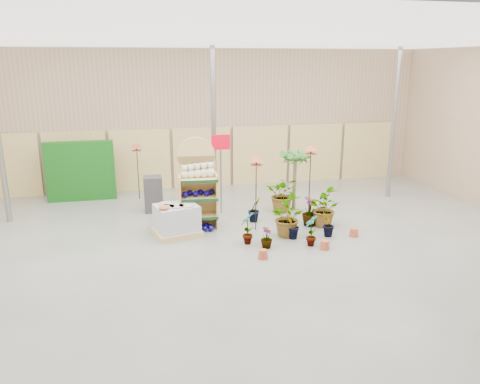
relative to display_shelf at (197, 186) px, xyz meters
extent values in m
cube|color=slate|center=(0.67, -2.11, -1.09)|extent=(15.00, 12.00, 0.10)
cube|color=white|center=(0.67, -2.11, 3.51)|extent=(15.00, 12.00, 0.10)
cube|color=#9D7F63|center=(0.67, 3.94, 1.21)|extent=(15.00, 0.10, 4.50)
cylinder|color=gray|center=(6.17, 1.39, 1.21)|extent=(0.14, 0.14, 4.50)
cylinder|color=gray|center=(0.67, 1.39, 1.21)|extent=(0.14, 0.14, 4.50)
cube|color=tan|center=(-5.33, 3.81, -0.04)|extent=(1.90, 0.06, 2.00)
cube|color=tan|center=(-3.33, 3.81, -0.04)|extent=(1.90, 0.06, 2.00)
cube|color=tan|center=(-1.33, 3.81, -0.04)|extent=(1.90, 0.06, 2.00)
cube|color=tan|center=(0.67, 3.81, -0.04)|extent=(1.90, 0.06, 2.00)
cube|color=tan|center=(2.67, 3.81, -0.04)|extent=(1.90, 0.06, 2.00)
cube|color=tan|center=(4.67, 3.81, -0.04)|extent=(1.90, 0.06, 2.00)
cube|color=tan|center=(6.67, 3.81, -0.04)|extent=(1.90, 0.06, 2.00)
cube|color=tan|center=(0.00, 0.11, -0.14)|extent=(0.96, 0.17, 1.81)
cylinder|color=tan|center=(0.00, 0.11, 0.76)|extent=(0.96, 0.17, 0.96)
cube|color=tan|center=(0.00, -0.17, -0.72)|extent=(0.96, 0.61, 0.04)
cube|color=#0F3819|center=(0.00, -0.44, -0.72)|extent=(0.91, 0.12, 0.06)
cube|color=tan|center=(0.00, -0.17, -0.25)|extent=(0.96, 0.61, 0.04)
cube|color=#0F3819|center=(0.00, -0.44, -0.25)|extent=(0.91, 0.12, 0.06)
cube|color=tan|center=(0.00, -0.17, 0.23)|extent=(0.96, 0.61, 0.04)
cube|color=#0F3819|center=(0.00, -0.44, 0.23)|extent=(0.91, 0.12, 0.06)
cube|color=tan|center=(-0.46, -0.17, -0.35)|extent=(0.09, 0.53, 1.38)
cube|color=tan|center=(0.46, -0.17, -0.35)|extent=(0.09, 0.53, 1.38)
sphere|color=beige|center=(-0.32, -0.11, 0.35)|extent=(0.19, 0.19, 0.19)
sphere|color=beige|center=(-0.32, -0.11, 0.51)|extent=(0.15, 0.15, 0.15)
sphere|color=beige|center=(-0.16, -0.11, 0.35)|extent=(0.20, 0.20, 0.20)
sphere|color=beige|center=(-0.16, -0.11, 0.52)|extent=(0.15, 0.15, 0.15)
sphere|color=beige|center=(0.00, -0.11, 0.36)|extent=(0.21, 0.21, 0.21)
sphere|color=beige|center=(0.00, -0.11, 0.53)|extent=(0.15, 0.15, 0.15)
sphere|color=beige|center=(0.16, -0.11, 0.36)|extent=(0.22, 0.22, 0.22)
sphere|color=beige|center=(0.16, -0.11, 0.54)|extent=(0.15, 0.15, 0.15)
sphere|color=beige|center=(0.32, -0.11, 0.37)|extent=(0.23, 0.23, 0.23)
sphere|color=beige|center=(0.32, -0.11, 0.55)|extent=(0.15, 0.15, 0.15)
sphere|color=#0A0359|center=(-0.34, -0.19, -0.15)|extent=(0.16, 0.16, 0.16)
sphere|color=#0A0359|center=(-0.20, -0.06, -0.15)|extent=(0.16, 0.16, 0.16)
sphere|color=#0A0359|center=(-0.07, -0.19, -0.15)|extent=(0.16, 0.16, 0.16)
sphere|color=#0A0359|center=(0.07, -0.06, -0.15)|extent=(0.16, 0.16, 0.16)
sphere|color=#0A0359|center=(0.20, -0.19, -0.15)|extent=(0.16, 0.16, 0.16)
sphere|color=#0A0359|center=(0.34, -0.06, -0.15)|extent=(0.16, 0.16, 0.16)
sphere|color=#0A0359|center=(-0.23, -0.51, -0.97)|extent=(0.15, 0.15, 0.15)
sphere|color=#0A0359|center=(-0.15, -0.27, -0.97)|extent=(0.15, 0.15, 0.15)
sphere|color=#0A0359|center=(-0.07, -0.51, -0.97)|extent=(0.15, 0.15, 0.15)
sphere|color=#0A0359|center=(0.01, -0.27, -0.97)|extent=(0.15, 0.15, 0.15)
sphere|color=#0A0359|center=(0.09, -0.51, -0.97)|extent=(0.15, 0.15, 0.15)
sphere|color=#0A0359|center=(0.17, -0.27, -0.97)|extent=(0.15, 0.15, 0.15)
sphere|color=#0A0359|center=(0.25, -0.51, -0.97)|extent=(0.15, 0.15, 0.15)
cube|color=tan|center=(-0.59, -0.57, -0.98)|extent=(1.24, 1.12, 0.13)
cube|color=#B1B6C6|center=(-0.59, -0.57, -0.60)|extent=(1.14, 1.01, 0.62)
cylinder|color=tan|center=(-0.82, -0.70, -0.28)|extent=(0.35, 0.35, 0.04)
cylinder|color=tan|center=(-0.59, -0.70, -0.28)|extent=(0.35, 0.35, 0.04)
cylinder|color=tan|center=(-0.37, -0.70, -0.28)|extent=(0.35, 0.35, 0.04)
cylinder|color=tan|center=(-0.82, -0.44, -0.28)|extent=(0.35, 0.35, 0.04)
cube|color=#2A2A2D|center=(-1.06, 1.47, -0.79)|extent=(0.50, 0.50, 0.50)
cube|color=#2A2A2D|center=(-1.06, 1.47, -0.29)|extent=(0.50, 0.50, 0.50)
cube|color=#105110|center=(-3.13, 3.09, -0.14)|extent=(2.00, 0.30, 1.80)
cylinder|color=gray|center=(0.77, 0.89, 0.06)|extent=(0.05, 0.05, 2.20)
cube|color=red|center=(0.77, 0.85, 0.96)|extent=(0.50, 0.03, 0.40)
cylinder|color=black|center=(1.36, -0.65, -0.21)|extent=(0.02, 0.02, 1.67)
cylinder|color=#AF4A2C|center=(1.36, -0.65, 0.62)|extent=(0.30, 0.30, 0.02)
cone|color=#AF4A2C|center=(1.36, -0.65, 0.79)|extent=(0.34, 0.34, 0.14)
cylinder|color=black|center=(2.88, -0.34, -0.14)|extent=(0.02, 0.02, 1.82)
cylinder|color=#AF4A2C|center=(2.88, -0.34, 0.77)|extent=(0.30, 0.30, 0.02)
cone|color=#AF4A2C|center=(2.88, -0.34, 0.94)|extent=(0.34, 0.34, 0.14)
cylinder|color=black|center=(-1.44, 2.80, -0.29)|extent=(0.02, 0.02, 1.51)
cylinder|color=#AF4A2C|center=(-1.44, 2.80, 0.47)|extent=(0.30, 0.30, 0.02)
cone|color=#AF4A2C|center=(-1.44, 2.80, 0.64)|extent=(0.34, 0.34, 0.14)
cylinder|color=brown|center=(2.86, 0.79, -0.33)|extent=(0.10, 0.10, 1.43)
imported|color=#2F6C22|center=(0.95, -1.50, -0.66)|extent=(0.40, 0.48, 0.77)
imported|color=#2F6C22|center=(2.05, -1.44, -0.71)|extent=(0.46, 0.44, 0.66)
imported|color=#2F6C22|center=(1.96, -1.20, -0.56)|extent=(0.83, 0.93, 0.97)
imported|color=#2F6C22|center=(2.80, -0.63, -0.67)|extent=(0.59, 0.59, 0.75)
imported|color=#2F6C22|center=(3.52, 0.20, -0.73)|extent=(0.36, 0.27, 0.62)
imported|color=#2F6C22|center=(1.50, -0.01, -0.70)|extent=(0.48, 0.46, 0.68)
imported|color=#2F6C22|center=(2.49, 0.64, -0.54)|extent=(1.14, 1.07, 1.01)
imported|color=#2F6C22|center=(1.31, -1.84, -0.80)|extent=(0.38, 0.38, 0.49)
imported|color=#2F6C22|center=(2.33, -1.94, -0.67)|extent=(0.38, 0.45, 0.74)
imported|color=#2F6C22|center=(2.94, -1.51, -0.73)|extent=(0.40, 0.43, 0.62)
imported|color=#2F6C22|center=(3.11, -0.71, -0.57)|extent=(0.83, 0.93, 0.95)
camera|label=1|loc=(-1.45, -11.36, 3.03)|focal=35.00mm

